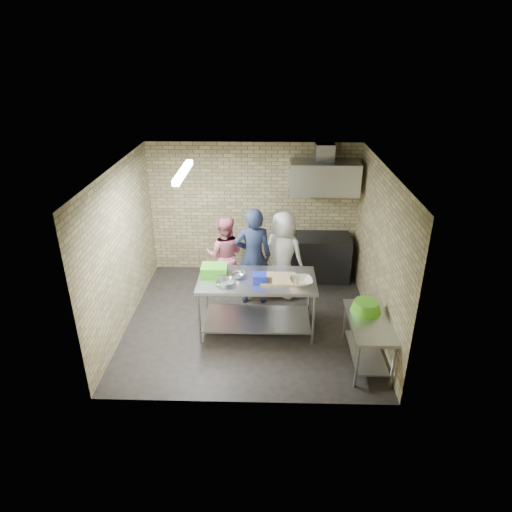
{
  "coord_description": "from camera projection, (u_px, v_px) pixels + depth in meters",
  "views": [
    {
      "loc": [
        0.29,
        -6.63,
        4.41
      ],
      "look_at": [
        0.1,
        0.2,
        1.15
      ],
      "focal_mm": 31.45,
      "sensor_mm": 36.0,
      "label": 1
    }
  ],
  "objects": [
    {
      "name": "mixing_bowl_a",
      "position": [
        225.0,
        282.0,
        7.06
      ],
      "size": [
        0.34,
        0.34,
        0.07
      ],
      "primitive_type": "imported",
      "rotation": [
        0.0,
        0.0,
        0.14
      ],
      "color": "silver",
      "rests_on": "prep_table"
    },
    {
      "name": "stove",
      "position": [
        319.0,
        257.0,
        9.15
      ],
      "size": [
        1.2,
        0.7,
        0.9
      ],
      "primitive_type": "cube",
      "color": "black",
      "rests_on": "floor"
    },
    {
      "name": "bottle_red",
      "position": [
        325.0,
        178.0,
        8.68
      ],
      "size": [
        0.07,
        0.07,
        0.18
      ],
      "primitive_type": "cylinder",
      "color": "#B22619",
      "rests_on": "wall_shelf"
    },
    {
      "name": "man_navy",
      "position": [
        253.0,
        257.0,
        8.07
      ],
      "size": [
        0.72,
        0.52,
        1.84
      ],
      "primitive_type": "imported",
      "rotation": [
        0.0,
        0.0,
        3.26
      ],
      "color": "black",
      "rests_on": "floor"
    },
    {
      "name": "left_wall",
      "position": [
        122.0,
        249.0,
        7.36
      ],
      "size": [
        0.06,
        4.0,
        2.7
      ],
      "primitive_type": "cube",
      "color": "tan",
      "rests_on": "ground"
    },
    {
      "name": "wall_shelf",
      "position": [
        338.0,
        184.0,
        8.72
      ],
      "size": [
        0.8,
        0.2,
        0.04
      ],
      "primitive_type": "cube",
      "color": "#3F2B19",
      "rests_on": "back_wall"
    },
    {
      "name": "blue_tub",
      "position": [
        260.0,
        278.0,
        7.13
      ],
      "size": [
        0.21,
        0.21,
        0.14
      ],
      "primitive_type": "cube",
      "color": "#1829BA",
      "rests_on": "prep_table"
    },
    {
      "name": "hood_duct",
      "position": [
        325.0,
        152.0,
        8.42
      ],
      "size": [
        0.35,
        0.3,
        0.3
      ],
      "primitive_type": "cube",
      "color": "#A5A8AD",
      "rests_on": "back_wall"
    },
    {
      "name": "woman_pink",
      "position": [
        225.0,
        255.0,
        8.49
      ],
      "size": [
        0.78,
        0.62,
        1.54
      ],
      "primitive_type": "imported",
      "rotation": [
        0.0,
        0.0,
        3.08
      ],
      "color": "#CC6C7B",
      "rests_on": "floor"
    },
    {
      "name": "green_basin",
      "position": [
        366.0,
        306.0,
        6.72
      ],
      "size": [
        0.46,
        0.46,
        0.17
      ],
      "primitive_type": null,
      "color": "#59C626",
      "rests_on": "side_counter"
    },
    {
      "name": "right_wall",
      "position": [
        379.0,
        252.0,
        7.25
      ],
      "size": [
        0.06,
        4.0,
        2.7
      ],
      "primitive_type": "cube",
      "color": "tan",
      "rests_on": "ground"
    },
    {
      "name": "back_wall",
      "position": [
        254.0,
        209.0,
        9.11
      ],
      "size": [
        4.2,
        0.06,
        2.7
      ],
      "primitive_type": "cube",
      "color": "tan",
      "rests_on": "ground"
    },
    {
      "name": "floor",
      "position": [
        250.0,
        320.0,
        7.89
      ],
      "size": [
        4.2,
        4.2,
        0.0
      ],
      "primitive_type": "plane",
      "color": "black",
      "rests_on": "ground"
    },
    {
      "name": "prep_table",
      "position": [
        257.0,
        304.0,
        7.45
      ],
      "size": [
        1.91,
        0.95,
        0.95
      ],
      "primitive_type": "cube",
      "color": "silver",
      "rests_on": "floor"
    },
    {
      "name": "ceiling",
      "position": [
        249.0,
        169.0,
        6.72
      ],
      "size": [
        4.2,
        4.2,
        0.0
      ],
      "primitive_type": "plane",
      "rotation": [
        3.14,
        0.0,
        0.0
      ],
      "color": "black",
      "rests_on": "ground"
    },
    {
      "name": "range_hood",
      "position": [
        324.0,
        177.0,
        8.48
      ],
      "size": [
        1.3,
        0.6,
        0.6
      ],
      "primitive_type": "cube",
      "color": "silver",
      "rests_on": "back_wall"
    },
    {
      "name": "side_counter",
      "position": [
        367.0,
        342.0,
        6.69
      ],
      "size": [
        0.6,
        1.2,
        0.75
      ],
      "primitive_type": "cube",
      "color": "silver",
      "rests_on": "floor"
    },
    {
      "name": "bottle_green",
      "position": [
        346.0,
        179.0,
        8.68
      ],
      "size": [
        0.06,
        0.06,
        0.15
      ],
      "primitive_type": "cylinder",
      "color": "green",
      "rests_on": "wall_shelf"
    },
    {
      "name": "front_wall",
      "position": [
        243.0,
        318.0,
        5.5
      ],
      "size": [
        4.2,
        0.06,
        2.7
      ],
      "primitive_type": "cube",
      "color": "tan",
      "rests_on": "ground"
    },
    {
      "name": "mixing_bowl_b",
      "position": [
        239.0,
        275.0,
        7.29
      ],
      "size": [
        0.26,
        0.26,
        0.07
      ],
      "primitive_type": "imported",
      "rotation": [
        0.0,
        0.0,
        0.14
      ],
      "color": "silver",
      "rests_on": "prep_table"
    },
    {
      "name": "fluorescent_fixture",
      "position": [
        183.0,
        172.0,
        6.77
      ],
      "size": [
        0.1,
        1.25,
        0.08
      ],
      "primitive_type": "cube",
      "color": "white",
      "rests_on": "ceiling"
    },
    {
      "name": "cutting_board",
      "position": [
        279.0,
        279.0,
        7.21
      ],
      "size": [
        0.58,
        0.45,
        0.03
      ],
      "primitive_type": "cube",
      "color": "tan",
      "rests_on": "prep_table"
    },
    {
      "name": "green_crate",
      "position": [
        214.0,
        270.0,
        7.34
      ],
      "size": [
        0.42,
        0.32,
        0.17
      ],
      "primitive_type": "cube",
      "color": "green",
      "rests_on": "prep_table"
    },
    {
      "name": "woman_white",
      "position": [
        283.0,
        255.0,
        8.31
      ],
      "size": [
        0.98,
        0.88,
        1.69
      ],
      "primitive_type": "imported",
      "rotation": [
        0.0,
        0.0,
        2.6
      ],
      "color": "white",
      "rests_on": "floor"
    },
    {
      "name": "ceramic_bowl",
      "position": [
        301.0,
        281.0,
        7.08
      ],
      "size": [
        0.41,
        0.41,
        0.09
      ],
      "primitive_type": "imported",
      "rotation": [
        0.0,
        0.0,
        0.14
      ],
      "color": "beige",
      "rests_on": "prep_table"
    }
  ]
}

